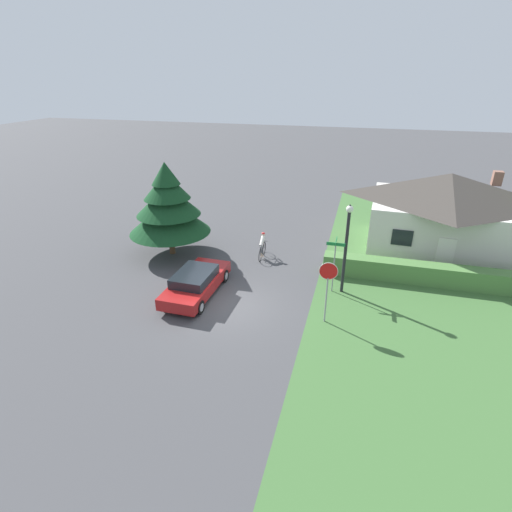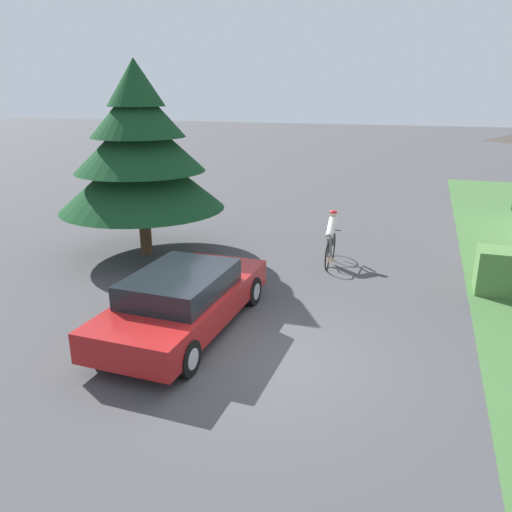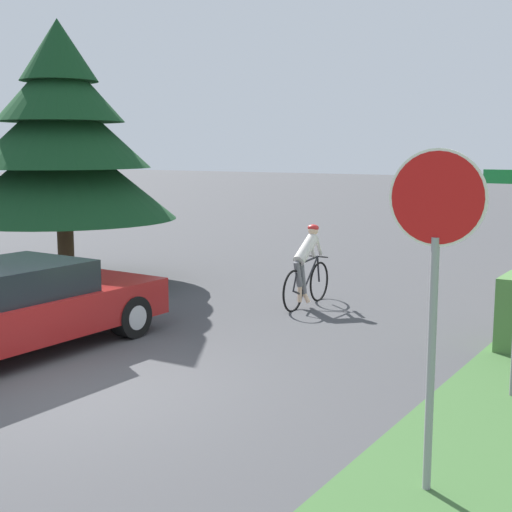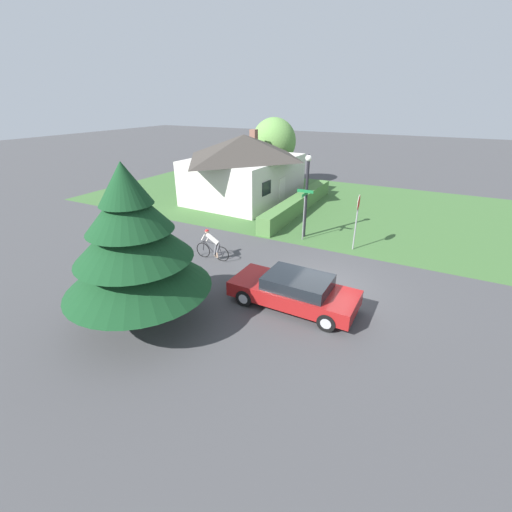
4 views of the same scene
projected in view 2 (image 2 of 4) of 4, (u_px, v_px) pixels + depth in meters
The scene contains 4 objects.
ground_plane at pixel (266, 357), 9.22m from camera, with size 140.00×140.00×0.00m, color #424244.
sedan_left_lane at pixel (184, 300), 10.12m from camera, with size 2.04×4.76×1.29m.
cyclist at pixel (331, 239), 14.04m from camera, with size 0.44×1.84×1.52m.
conifer_tall_near at pixel (140, 153), 14.20m from camera, with size 4.77×4.77×5.55m.
Camera 2 is at (2.43, -7.80, 4.67)m, focal length 35.00 mm.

